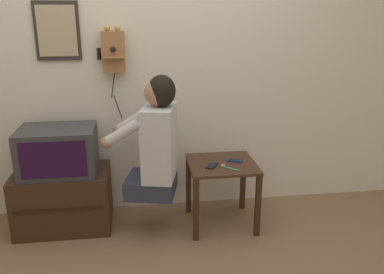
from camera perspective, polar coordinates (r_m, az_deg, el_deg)
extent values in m
plane|color=#846647|center=(2.88, -4.25, -18.33)|extent=(14.00, 14.00, 0.00)
cube|color=silver|center=(3.36, -5.90, 10.56)|extent=(6.80, 0.05, 2.55)
cube|color=#422819|center=(3.20, 4.23, -3.83)|extent=(0.52, 0.50, 0.02)
cube|color=#382215|center=(3.07, 0.58, -10.17)|extent=(0.04, 0.04, 0.51)
cube|color=#382215|center=(3.17, 9.23, -9.50)|extent=(0.04, 0.04, 0.51)
cube|color=#382215|center=(3.47, -0.50, -6.73)|extent=(0.04, 0.04, 0.51)
cube|color=#382215|center=(3.56, 7.15, -6.25)|extent=(0.04, 0.04, 0.51)
cube|color=#2D3347|center=(3.14, -5.74, -6.68)|extent=(0.43, 0.42, 0.14)
cube|color=silver|center=(3.00, -4.59, -0.77)|extent=(0.30, 0.40, 0.55)
sphere|color=#A37556|center=(2.91, -4.77, 6.23)|extent=(0.20, 0.20, 0.20)
ellipsoid|color=black|center=(2.90, -4.29, 6.46)|extent=(0.24, 0.25, 0.23)
cylinder|color=silver|center=(2.87, -9.70, 0.59)|extent=(0.29, 0.14, 0.21)
cylinder|color=silver|center=(3.16, -8.29, 2.25)|extent=(0.29, 0.14, 0.21)
sphere|color=#A37556|center=(2.93, -11.90, -0.75)|extent=(0.09, 0.09, 0.09)
sphere|color=#A37556|center=(3.21, -10.32, 1.00)|extent=(0.09, 0.09, 0.09)
cube|color=#382316|center=(3.41, -17.57, -8.35)|extent=(0.73, 0.44, 0.47)
cube|color=black|center=(3.20, -18.24, -9.73)|extent=(0.66, 0.01, 0.02)
cube|color=#38383A|center=(3.26, -18.27, -1.80)|extent=(0.57, 0.41, 0.35)
cube|color=#280F33|center=(3.07, -18.91, -3.09)|extent=(0.46, 0.01, 0.27)
cube|color=#9E6B3D|center=(3.27, -10.95, 11.69)|extent=(0.17, 0.11, 0.31)
cube|color=#9E6B3D|center=(3.19, -10.98, 10.83)|extent=(0.16, 0.07, 0.03)
sphere|color=#B79338|center=(3.25, -11.86, 14.71)|extent=(0.05, 0.05, 0.05)
sphere|color=#B79338|center=(3.25, -10.44, 14.79)|extent=(0.05, 0.05, 0.05)
cone|color=black|center=(3.17, -11.07, 11.92)|extent=(0.04, 0.05, 0.04)
cylinder|color=black|center=(3.28, -12.92, 11.31)|extent=(0.03, 0.03, 0.09)
cylinder|color=black|center=(3.30, -11.01, 7.21)|extent=(0.04, 0.04, 0.22)
cylinder|color=black|center=(3.34, -10.37, 4.21)|extent=(0.07, 0.06, 0.19)
cube|color=#2D2823|center=(3.35, -18.39, 13.96)|extent=(0.33, 0.02, 0.44)
cube|color=tan|center=(3.34, -18.44, 13.94)|extent=(0.29, 0.01, 0.38)
cube|color=black|center=(3.12, 2.81, -4.05)|extent=(0.12, 0.14, 0.01)
cube|color=black|center=(3.12, 2.82, -3.94)|extent=(0.09, 0.11, 0.00)
cube|color=navy|center=(3.24, 5.96, -3.29)|extent=(0.14, 0.11, 0.01)
cube|color=black|center=(3.24, 5.97, -3.19)|extent=(0.11, 0.09, 0.00)
cylinder|color=#4CBF66|center=(3.08, 5.48, -4.44)|extent=(0.13, 0.12, 0.01)
cube|color=white|center=(3.11, 4.38, -3.98)|extent=(0.03, 0.03, 0.01)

